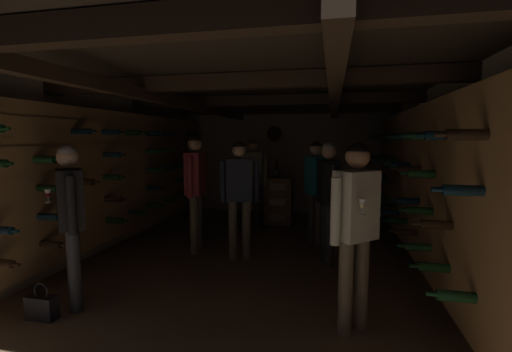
{
  "coord_description": "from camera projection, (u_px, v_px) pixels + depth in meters",
  "views": [
    {
      "loc": [
        1.03,
        -4.52,
        1.67
      ],
      "look_at": [
        -0.01,
        0.2,
        1.14
      ],
      "focal_mm": 24.4,
      "sensor_mm": 36.0,
      "label": 1
    }
  ],
  "objects": [
    {
      "name": "person_guest_near_right",
      "position": [
        356.0,
        220.0,
        2.93
      ],
      "size": [
        0.42,
        0.44,
        1.64
      ],
      "color": "brown",
      "rests_on": "ground_plane"
    },
    {
      "name": "person_guest_near_left",
      "position": [
        71.0,
        211.0,
        3.35
      ],
      "size": [
        0.45,
        0.41,
        1.61
      ],
      "color": "#2D2D33",
      "rests_on": "ground_plane"
    },
    {
      "name": "person_guest_mid_right",
      "position": [
        328.0,
        192.0,
        4.56
      ],
      "size": [
        0.39,
        0.52,
        1.62
      ],
      "color": "#2D2D33",
      "rests_on": "ground_plane"
    },
    {
      "name": "display_bottle",
      "position": [
        277.0,
        171.0,
        6.79
      ],
      "size": [
        0.08,
        0.08,
        0.35
      ],
      "color": "#194723",
      "rests_on": "wine_crate_stack"
    },
    {
      "name": "wine_crate_stack",
      "position": [
        279.0,
        201.0,
        6.82
      ],
      "size": [
        0.52,
        0.35,
        0.9
      ],
      "color": "#A37547",
      "rests_on": "ground_plane"
    },
    {
      "name": "ground_plane",
      "position": [
        254.0,
        260.0,
        4.78
      ],
      "size": [
        8.4,
        8.4,
        0.0
      ],
      "primitive_type": "plane",
      "color": "#8C7051"
    },
    {
      "name": "person_guest_mid_left",
      "position": [
        196.0,
        182.0,
        5.04
      ],
      "size": [
        0.33,
        0.54,
        1.71
      ],
      "color": "brown",
      "rests_on": "ground_plane"
    },
    {
      "name": "person_guest_far_right",
      "position": [
        316.0,
        183.0,
        5.38
      ],
      "size": [
        0.44,
        0.46,
        1.62
      ],
      "color": "#4C473D",
      "rests_on": "ground_plane"
    },
    {
      "name": "person_guest_rear_center",
      "position": [
        252.0,
        175.0,
        6.32
      ],
      "size": [
        0.53,
        0.37,
        1.65
      ],
      "color": "#2D2D33",
      "rests_on": "ground_plane"
    },
    {
      "name": "person_host_center",
      "position": [
        239.0,
        189.0,
        4.74
      ],
      "size": [
        0.53,
        0.29,
        1.63
      ],
      "color": "brown",
      "rests_on": "ground_plane"
    },
    {
      "name": "handbag",
      "position": [
        42.0,
        307.0,
        3.21
      ],
      "size": [
        0.28,
        0.12,
        0.35
      ],
      "color": "black",
      "rests_on": "ground_plane"
    },
    {
      "name": "room_shell",
      "position": [
        258.0,
        157.0,
        4.9
      ],
      "size": [
        4.72,
        6.52,
        2.41
      ],
      "color": "beige",
      "rests_on": "ground_plane"
    }
  ]
}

